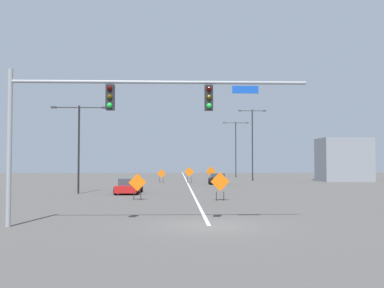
# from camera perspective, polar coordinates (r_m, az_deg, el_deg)

# --- Properties ---
(ground) EXTENTS (178.80, 178.80, 0.00)m
(ground) POSITION_cam_1_polar(r_m,az_deg,el_deg) (18.43, 2.22, -10.51)
(ground) COLOR #4C4947
(road_centre_stripe) EXTENTS (0.16, 99.33, 0.01)m
(road_centre_stripe) POSITION_cam_1_polar(r_m,az_deg,el_deg) (67.93, -0.83, -4.55)
(road_centre_stripe) COLOR white
(road_centre_stripe) RESTS_ON ground
(traffic_signal_assembly) EXTENTS (12.33, 0.44, 6.45)m
(traffic_signal_assembly) POSITION_cam_1_polar(r_m,az_deg,el_deg) (18.51, -10.18, 4.52)
(traffic_signal_assembly) COLOR gray
(traffic_signal_assembly) RESTS_ON ground
(street_lamp_far_right) EXTENTS (3.89, 0.24, 9.94)m
(street_lamp_far_right) POSITION_cam_1_polar(r_m,az_deg,el_deg) (62.17, 7.80, 0.60)
(street_lamp_far_right) COLOR black
(street_lamp_far_right) RESTS_ON ground
(street_lamp_mid_left) EXTENTS (4.65, 0.24, 7.33)m
(street_lamp_mid_left) POSITION_cam_1_polar(r_m,az_deg,el_deg) (37.93, -14.40, 0.54)
(street_lamp_mid_left) COLOR black
(street_lamp_mid_left) RESTS_ON ground
(street_lamp_mid_right) EXTENTS (4.49, 0.24, 9.60)m
(street_lamp_mid_right) POSITION_cam_1_polar(r_m,az_deg,el_deg) (77.03, 5.67, -0.07)
(street_lamp_mid_right) COLOR black
(street_lamp_mid_right) RESTS_ON ground
(construction_sign_left_lane) EXTENTS (1.33, 0.28, 2.06)m
(construction_sign_left_lane) POSITION_cam_1_polar(r_m,az_deg,el_deg) (57.28, 2.47, -3.66)
(construction_sign_left_lane) COLOR orange
(construction_sign_left_lane) RESTS_ON ground
(construction_sign_right_shoulder) EXTENTS (1.12, 0.16, 1.71)m
(construction_sign_right_shoulder) POSITION_cam_1_polar(r_m,az_deg,el_deg) (56.76, -3.97, -3.91)
(construction_sign_right_shoulder) COLOR orange
(construction_sign_right_shoulder) RESTS_ON ground
(construction_sign_median_near) EXTENTS (1.31, 0.16, 1.95)m
(construction_sign_median_near) POSITION_cam_1_polar(r_m,az_deg,el_deg) (30.08, 3.64, -5.02)
(construction_sign_median_near) COLOR orange
(construction_sign_median_near) RESTS_ON ground
(construction_sign_right_lane) EXTENTS (1.23, 0.05, 1.83)m
(construction_sign_right_lane) POSITION_cam_1_polar(r_m,az_deg,el_deg) (30.71, -7.06, -5.10)
(construction_sign_right_lane) COLOR orange
(construction_sign_right_lane) RESTS_ON ground
(construction_sign_left_shoulder) EXTENTS (1.22, 0.10, 1.99)m
(construction_sign_left_shoulder) POSITION_cam_1_polar(r_m,az_deg,el_deg) (55.71, -0.35, -3.73)
(construction_sign_left_shoulder) COLOR orange
(construction_sign_left_shoulder) RESTS_ON ground
(car_red_far) EXTENTS (2.06, 4.47, 1.26)m
(car_red_far) POSITION_cam_1_polar(r_m,az_deg,el_deg) (37.33, -8.14, -5.45)
(car_red_far) COLOR red
(car_red_far) RESTS_ON ground
(car_black_passing) EXTENTS (2.15, 4.02, 1.29)m
(car_black_passing) POSITION_cam_1_polar(r_m,az_deg,el_deg) (52.55, 3.29, -4.52)
(car_black_passing) COLOR black
(car_black_passing) RESTS_ON ground
(roadside_building_east) EXTENTS (6.53, 5.07, 5.88)m
(roadside_building_east) POSITION_cam_1_polar(r_m,az_deg,el_deg) (63.74, 19.00, -1.93)
(roadside_building_east) COLOR gray
(roadside_building_east) RESTS_ON ground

